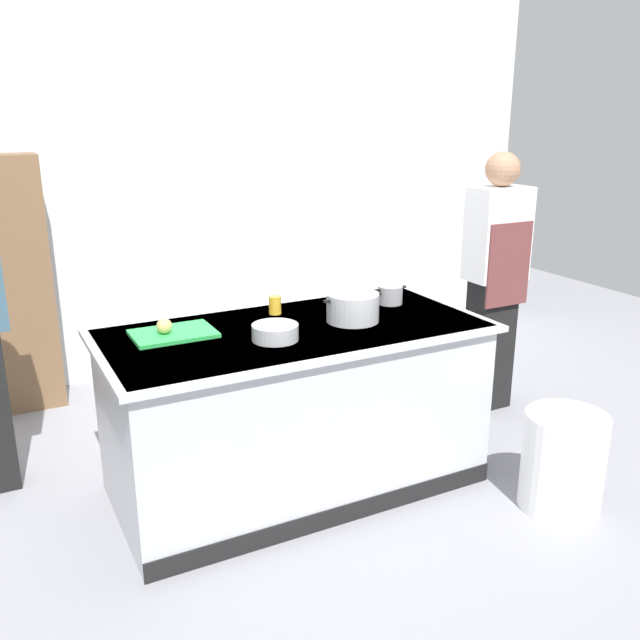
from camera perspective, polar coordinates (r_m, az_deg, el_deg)
name	(u,v)px	position (r m, az deg, el deg)	size (l,w,h in m)	color
ground_plane	(297,483)	(3.88, -1.97, -13.40)	(10.00, 10.00, 0.00)	gray
back_wall	(173,175)	(5.33, -12.15, 11.74)	(6.40, 0.12, 3.00)	silver
counter_island	(296,405)	(3.66, -2.04, -7.12)	(1.98, 0.98, 0.90)	#B7BABF
cutting_board	(173,334)	(3.45, -12.12, -1.12)	(0.40, 0.28, 0.02)	green
onion	(164,326)	(3.42, -12.84, -0.50)	(0.08, 0.08, 0.08)	tan
stock_pot	(353,307)	(3.59, 2.74, 1.06)	(0.34, 0.28, 0.15)	#B7BABF
sauce_pan	(390,295)	(3.94, 5.86, 2.11)	(0.21, 0.14, 0.10)	#99999E
mixing_bowl	(275,332)	(3.31, -3.76, -1.02)	(0.23, 0.23, 0.08)	#B7BABF
juice_cup	(275,305)	(3.73, -3.77, 1.25)	(0.07, 0.07, 0.10)	yellow
trash_bin	(563,461)	(3.76, 19.57, -11.04)	(0.41, 0.41, 0.51)	white
person_chef	(495,277)	(4.65, 14.34, 3.48)	(0.38, 0.25, 1.72)	black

